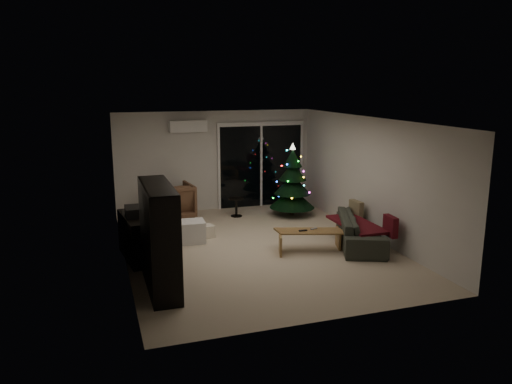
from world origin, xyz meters
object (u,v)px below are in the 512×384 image
at_px(armchair, 173,201).
at_px(sofa, 361,230).
at_px(christmas_tree, 292,180).
at_px(media_cabinet, 138,237).
at_px(bookshelf, 146,239).
at_px(coffee_table, 310,240).

relative_size(armchair, sofa, 0.46).
xyz_separation_m(armchair, christmas_tree, (2.82, -0.58, 0.46)).
height_order(media_cabinet, armchair, armchair).
relative_size(bookshelf, christmas_tree, 0.94).
height_order(sofa, christmas_tree, christmas_tree).
distance_m(bookshelf, coffee_table, 3.37).
distance_m(sofa, coffee_table, 1.12).
xyz_separation_m(bookshelf, sofa, (4.30, 0.93, -0.53)).
height_order(armchair, sofa, armchair).
bearing_deg(bookshelf, sofa, 1.90).
bearing_deg(sofa, christmas_tree, 32.63).
relative_size(sofa, coffee_table, 1.59).
relative_size(coffee_table, christmas_tree, 0.72).
bearing_deg(christmas_tree, armchair, 168.41).
bearing_deg(media_cabinet, bookshelf, -97.26).
bearing_deg(sofa, media_cabinet, 105.10).
relative_size(bookshelf, media_cabinet, 1.28).
distance_m(armchair, coffee_table, 3.80).
bearing_deg(armchair, christmas_tree, 161.29).
height_order(armchair, christmas_tree, christmas_tree).
bearing_deg(coffee_table, christmas_tree, 92.99).
bearing_deg(coffee_table, armchair, 142.23).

